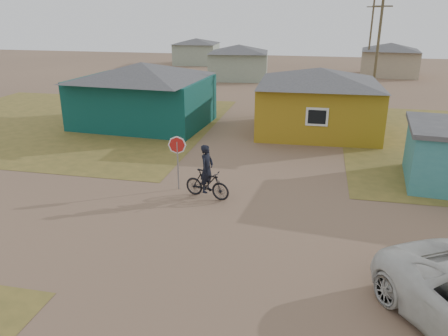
{
  "coord_description": "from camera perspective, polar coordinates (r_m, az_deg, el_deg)",
  "views": [
    {
      "loc": [
        2.45,
        -12.61,
        7.16
      ],
      "look_at": [
        -0.92,
        3.0,
        1.3
      ],
      "focal_mm": 35.0,
      "sensor_mm": 36.0,
      "label": 1
    }
  ],
  "objects": [
    {
      "name": "utility_pole_far",
      "position": [
        50.95,
        18.55,
        15.75
      ],
      "size": [
        1.4,
        0.2,
        8.0
      ],
      "color": "brown",
      "rests_on": "ground"
    },
    {
      "name": "cyclist",
      "position": [
        17.29,
        -2.23,
        -1.44
      ],
      "size": [
        2.03,
        1.03,
        2.2
      ],
      "color": "black",
      "rests_on": "ground"
    },
    {
      "name": "house_pale_west",
      "position": [
        47.67,
        1.94,
        13.74
      ],
      "size": [
        7.04,
        6.15,
        3.6
      ],
      "color": "gray",
      "rests_on": "ground"
    },
    {
      "name": "grass_nw",
      "position": [
        31.27,
        -20.08,
        5.69
      ],
      "size": [
        20.0,
        18.0,
        0.0
      ],
      "primitive_type": "cube",
      "color": "olive",
      "rests_on": "ground"
    },
    {
      "name": "house_pale_north",
      "position": [
        61.11,
        -3.62,
        15.03
      ],
      "size": [
        6.28,
        5.81,
        3.4
      ],
      "color": "gray",
      "rests_on": "ground"
    },
    {
      "name": "house_yellow",
      "position": [
        27.1,
        12.2,
        8.73
      ],
      "size": [
        7.72,
        6.76,
        3.9
      ],
      "color": "#9E7B18",
      "rests_on": "ground"
    },
    {
      "name": "house_teal",
      "position": [
        28.77,
        -10.56,
        9.59
      ],
      "size": [
        8.93,
        7.08,
        4.0
      ],
      "color": "#0A3935",
      "rests_on": "ground"
    },
    {
      "name": "stop_sign",
      "position": [
        17.9,
        -6.12,
        2.32
      ],
      "size": [
        0.74,
        0.25,
        2.32
      ],
      "color": "gray",
      "rests_on": "ground"
    },
    {
      "name": "utility_pole_near",
      "position": [
        34.98,
        19.38,
        14.1
      ],
      "size": [
        1.4,
        0.2,
        8.0
      ],
      "color": "brown",
      "rests_on": "ground"
    },
    {
      "name": "ground",
      "position": [
        14.71,
        1.05,
        -8.99
      ],
      "size": [
        120.0,
        120.0,
        0.0
      ],
      "primitive_type": "plane",
      "color": "#7E5F49"
    },
    {
      "name": "house_beige_east",
      "position": [
        53.41,
        20.8,
        13.18
      ],
      "size": [
        6.95,
        6.05,
        3.6
      ],
      "color": "gray",
      "rests_on": "ground"
    }
  ]
}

